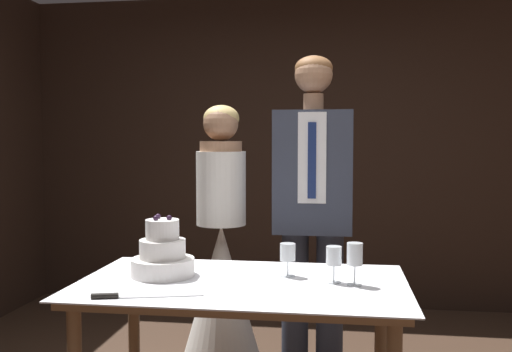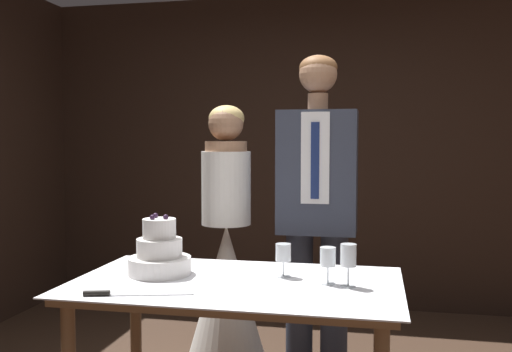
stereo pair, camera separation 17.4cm
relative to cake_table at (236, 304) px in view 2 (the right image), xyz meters
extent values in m
cube|color=black|center=(0.04, 2.55, 0.60)|extent=(4.83, 0.12, 2.62)
cylinder|color=brown|center=(-0.60, 0.32, -0.33)|extent=(0.06, 0.06, 0.77)
cube|color=brown|center=(0.00, 0.00, 0.07)|extent=(1.32, 0.76, 0.03)
cube|color=white|center=(0.00, 0.00, 0.09)|extent=(1.38, 0.82, 0.01)
cylinder|color=white|center=(-0.36, 0.05, 0.14)|extent=(0.28, 0.28, 0.08)
cylinder|color=white|center=(-0.36, 0.05, 0.22)|extent=(0.20, 0.20, 0.08)
cylinder|color=white|center=(-0.36, 0.05, 0.30)|extent=(0.15, 0.15, 0.09)
sphere|color=#2D1933|center=(-0.33, 0.04, 0.35)|extent=(0.02, 0.02, 0.02)
sphere|color=#2D1933|center=(-0.39, 0.08, 0.35)|extent=(0.02, 0.02, 0.02)
sphere|color=#2D1933|center=(-0.38, 0.02, 0.35)|extent=(0.02, 0.02, 0.02)
cube|color=silver|center=(-0.26, -0.28, 0.10)|extent=(0.31, 0.11, 0.00)
cylinder|color=black|center=(-0.47, -0.33, 0.11)|extent=(0.10, 0.05, 0.02)
cylinder|color=silver|center=(0.47, 0.00, 0.10)|extent=(0.06, 0.06, 0.00)
cylinder|color=silver|center=(0.47, 0.00, 0.14)|extent=(0.01, 0.01, 0.08)
cylinder|color=silver|center=(0.47, 0.00, 0.23)|extent=(0.06, 0.06, 0.09)
cylinder|color=silver|center=(0.18, 0.12, 0.10)|extent=(0.06, 0.06, 0.00)
cylinder|color=silver|center=(0.18, 0.12, 0.13)|extent=(0.01, 0.01, 0.07)
cylinder|color=silver|center=(0.18, 0.12, 0.20)|extent=(0.07, 0.07, 0.08)
cylinder|color=silver|center=(0.38, 0.03, 0.10)|extent=(0.06, 0.06, 0.00)
cylinder|color=silver|center=(0.38, 0.03, 0.14)|extent=(0.01, 0.01, 0.07)
cylinder|color=silver|center=(0.38, 0.03, 0.21)|extent=(0.07, 0.07, 0.08)
cone|color=white|center=(-0.26, 0.81, -0.25)|extent=(0.54, 0.54, 0.93)
cylinder|color=white|center=(-0.26, 0.81, 0.42)|extent=(0.28, 0.28, 0.42)
cylinder|color=#A37556|center=(-0.26, 0.81, 0.66)|extent=(0.24, 0.24, 0.06)
sphere|color=#A37556|center=(-0.26, 0.81, 0.79)|extent=(0.20, 0.20, 0.20)
ellipsoid|color=#D6B770|center=(-0.26, 0.82, 0.81)|extent=(0.20, 0.20, 0.15)
cylinder|color=#333847|center=(0.16, 0.81, -0.27)|extent=(0.15, 0.15, 0.90)
cylinder|color=#333847|center=(0.35, 0.81, -0.27)|extent=(0.15, 0.15, 0.90)
cube|color=#333847|center=(0.26, 0.81, 0.52)|extent=(0.43, 0.24, 0.67)
cube|color=white|center=(0.26, 0.69, 0.60)|extent=(0.15, 0.01, 0.48)
cube|color=navy|center=(0.26, 0.68, 0.58)|extent=(0.04, 0.01, 0.40)
cylinder|color=#A37556|center=(0.26, 0.81, 0.90)|extent=(0.11, 0.11, 0.09)
sphere|color=#A37556|center=(0.26, 0.81, 1.05)|extent=(0.21, 0.21, 0.21)
ellipsoid|color=brown|center=(0.26, 0.82, 1.08)|extent=(0.21, 0.21, 0.13)
camera|label=1|loc=(0.40, -2.33, 0.69)|focal=40.00mm
camera|label=2|loc=(0.57, -2.30, 0.69)|focal=40.00mm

